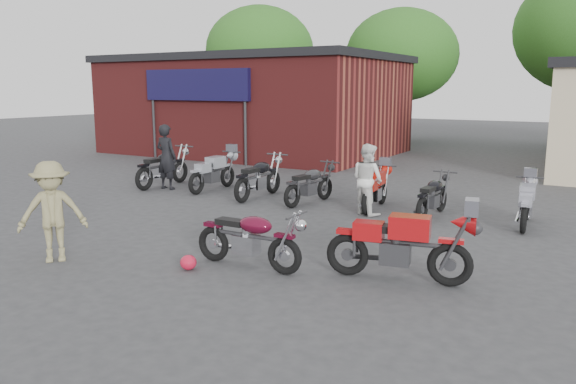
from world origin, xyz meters
The scene contains 17 objects.
ground centered at (0.00, 0.00, 0.00)m, with size 90.00×90.00×0.00m, color #323235.
brick_building centered at (-9.00, 14.00, 2.00)m, with size 12.00×8.00×4.00m, color maroon.
tree_0 centered at (-14.00, 22.00, 4.10)m, with size 6.56×6.56×8.20m, color #245216, non-canonical shape.
tree_1 centered at (-5.00, 22.00, 3.70)m, with size 5.92×5.92×7.40m, color #245216, non-canonical shape.
vintage_motorcycle centered at (0.34, -0.11, 0.56)m, with size 1.92×0.63×1.11m, color #4D091D, non-canonical shape.
sportbike centered at (2.65, 0.53, 0.62)m, with size 2.13×0.70×1.23m, color red, non-canonical shape.
helmet centered at (-0.47, -0.69, 0.12)m, with size 0.27×0.27×0.25m, color #B9132D.
person_dark centered at (-5.81, 4.65, 0.94)m, with size 0.68×0.45×1.87m, color black.
person_light centered at (0.44, 4.54, 0.82)m, with size 0.80×0.62×1.64m, color silver.
person_tan centered at (-2.73, -1.47, 0.85)m, with size 1.10×0.63×1.71m, color #867D53.
row_bike_0 centered at (-6.24, 4.97, 0.63)m, with size 2.16×0.71×1.25m, color black, non-canonical shape.
row_bike_1 centered at (-4.54, 5.17, 0.58)m, with size 1.99×0.66×1.15m, color #9497A1, non-canonical shape.
row_bike_2 centered at (-2.80, 4.92, 0.60)m, with size 2.08×0.69×1.21m, color black, non-canonical shape.
row_bike_3 centered at (-1.28, 4.94, 0.55)m, with size 1.89×0.63×1.10m, color #262528, non-canonical shape.
row_bike_4 centered at (0.40, 5.16, 0.54)m, with size 1.86×0.61×1.08m, color red, non-canonical shape.
row_bike_5 centered at (1.82, 5.07, 0.52)m, with size 1.81×0.60×1.05m, color black, non-canonical shape.
row_bike_6 centered at (3.78, 5.18, 0.53)m, with size 1.82×0.60×1.05m, color #9797A5, non-canonical shape.
Camera 1 is at (5.33, -7.35, 2.90)m, focal length 35.00 mm.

